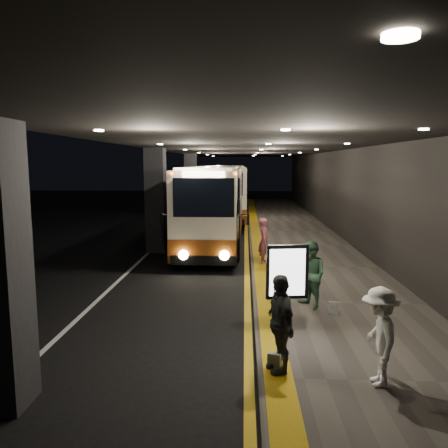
{
  "coord_description": "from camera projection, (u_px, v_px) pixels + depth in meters",
  "views": [
    {
      "loc": [
        2.25,
        -14.25,
        3.77
      ],
      "look_at": [
        1.55,
        0.53,
        1.7
      ],
      "focal_mm": 35.0,
      "sensor_mm": 36.0,
      "label": 1
    }
  ],
  "objects": [
    {
      "name": "support_columns",
      "position": [
        156.0,
        200.0,
        18.45
      ],
      "size": [
        0.8,
        24.8,
        4.4
      ],
      "color": "black",
      "rests_on": "ground"
    },
    {
      "name": "kerb_stripe_yellow",
      "position": [
        246.0,
        248.0,
        19.56
      ],
      "size": [
        0.18,
        50.0,
        0.01
      ],
      "primitive_type": "cube",
      "color": "gold",
      "rests_on": "ground"
    },
    {
      "name": "terminal_wall",
      "position": [
        354.0,
        181.0,
        18.93
      ],
      "size": [
        0.1,
        50.0,
        6.0
      ],
      "primitive_type": "cube",
      "color": "black",
      "rests_on": "ground"
    },
    {
      "name": "lane_line_white",
      "position": [
        155.0,
        247.0,
        19.76
      ],
      "size": [
        0.12,
        50.0,
        0.01
      ],
      "primitive_type": "cube",
      "color": "silver",
      "rests_on": "ground"
    },
    {
      "name": "sidewalk",
      "position": [
        300.0,
        247.0,
        19.44
      ],
      "size": [
        4.5,
        50.0,
        0.15
      ],
      "primitive_type": "cube",
      "color": "#514C44",
      "rests_on": "ground"
    },
    {
      "name": "stanchion_post",
      "position": [
        271.0,
        277.0,
        11.75
      ],
      "size": [
        0.05,
        0.05,
        1.15
      ],
      "primitive_type": "cylinder",
      "color": "black",
      "rests_on": "sidewalk"
    },
    {
      "name": "bag_plain",
      "position": [
        274.0,
        361.0,
        7.74
      ],
      "size": [
        0.26,
        0.2,
        0.28
      ],
      "primitive_type": "cube",
      "rotation": [
        0.0,
        0.0,
        -0.37
      ],
      "color": "#B7B2AC",
      "rests_on": "sidewalk"
    },
    {
      "name": "coach_main",
      "position": [
        215.0,
        209.0,
        20.06
      ],
      "size": [
        2.49,
        11.33,
        3.52
      ],
      "rotation": [
        0.0,
        0.0,
        -0.01
      ],
      "color": "beige",
      "rests_on": "ground"
    },
    {
      "name": "info_sign",
      "position": [
        287.0,
        274.0,
        9.28
      ],
      "size": [
        0.91,
        0.24,
        1.91
      ],
      "rotation": [
        0.0,
        0.0,
        0.15
      ],
      "color": "black",
      "rests_on": "sidewalk"
    },
    {
      "name": "coach_second",
      "position": [
        228.0,
        194.0,
        29.61
      ],
      "size": [
        2.48,
        11.16,
        3.5
      ],
      "rotation": [
        0.0,
        0.0,
        0.01
      ],
      "color": "beige",
      "rests_on": "ground"
    },
    {
      "name": "tactile_strip",
      "position": [
        258.0,
        244.0,
        19.52
      ],
      "size": [
        0.5,
        50.0,
        0.01
      ],
      "primitive_type": "cube",
      "color": "gold",
      "rests_on": "sidewalk"
    },
    {
      "name": "canopy",
      "position": [
        251.0,
        144.0,
        18.92
      ],
      "size": [
        9.0,
        50.0,
        0.4
      ],
      "primitive_type": "cube",
      "color": "black",
      "rests_on": "support_columns"
    },
    {
      "name": "bag_polka",
      "position": [
        334.0,
        308.0,
        10.54
      ],
      "size": [
        0.27,
        0.17,
        0.3
      ],
      "primitive_type": "cube",
      "rotation": [
        0.0,
        0.0,
        -0.27
      ],
      "color": "black",
      "rests_on": "sidewalk"
    },
    {
      "name": "passenger_waiting_grey",
      "position": [
        280.0,
        323.0,
        7.55
      ],
      "size": [
        0.78,
        1.12,
        1.74
      ],
      "primitive_type": "imported",
      "rotation": [
        0.0,
        0.0,
        -1.29
      ],
      "color": "#414345",
      "rests_on": "sidewalk"
    },
    {
      "name": "passenger_waiting_white",
      "position": [
        379.0,
        337.0,
        7.1
      ],
      "size": [
        0.55,
        1.09,
        1.64
      ],
      "primitive_type": "imported",
      "rotation": [
        0.0,
        0.0,
        -1.63
      ],
      "color": "white",
      "rests_on": "sidewalk"
    },
    {
      "name": "passenger_waiting_green",
      "position": [
        311.0,
        275.0,
        10.92
      ],
      "size": [
        0.85,
        0.97,
        1.7
      ],
      "primitive_type": "imported",
      "rotation": [
        0.0,
        0.0,
        -1.05
      ],
      "color": "#3B6A4A",
      "rests_on": "sidewalk"
    },
    {
      "name": "ground",
      "position": [
        177.0,
        276.0,
        14.73
      ],
      "size": [
        90.0,
        90.0,
        0.0
      ],
      "primitive_type": "plane",
      "color": "black"
    },
    {
      "name": "passenger_boarding",
      "position": [
        264.0,
        241.0,
        15.83
      ],
      "size": [
        0.48,
        0.65,
        1.66
      ],
      "primitive_type": "imported",
      "rotation": [
        0.0,
        0.0,
        1.43
      ],
      "color": "#A74E5C",
      "rests_on": "sidewalk"
    }
  ]
}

